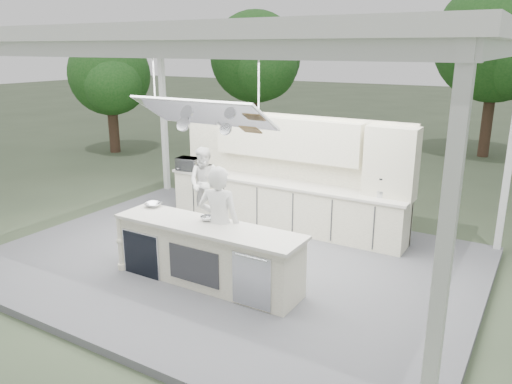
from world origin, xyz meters
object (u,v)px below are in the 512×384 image
Objects in this scene: back_counter at (282,204)px; head_chef at (219,224)px; demo_island at (206,254)px; sous_chef at (205,183)px.

head_chef is at bearing -83.81° from back_counter.
demo_island is 2.03× the size of sous_chef.
demo_island is at bearing -67.95° from sous_chef.
sous_chef reaches higher than demo_island.
head_chef reaches higher than demo_island.
head_chef is 1.19× the size of sous_chef.
demo_island and back_counter have the same top height.
back_counter is at bearing -2.63° from sous_chef.
sous_chef is at bearing -61.68° from head_chef.
sous_chef reaches higher than back_counter.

